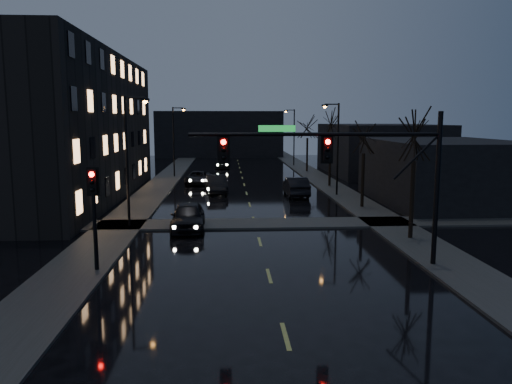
{
  "coord_description": "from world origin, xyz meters",
  "views": [
    {
      "loc": [
        -1.77,
        -12.53,
        6.65
      ],
      "look_at": [
        -0.38,
        10.99,
        3.2
      ],
      "focal_mm": 35.0,
      "sensor_mm": 36.0,
      "label": 1
    }
  ],
  "objects": [
    {
      "name": "far_block",
      "position": [
        -3.0,
        78.0,
        4.0
      ],
      "size": [
        22.0,
        10.0,
        8.0
      ],
      "primitive_type": "cube",
      "color": "black",
      "rests_on": "ground"
    },
    {
      "name": "signal_mast",
      "position": [
        3.85,
        9.0,
        4.87
      ],
      "size": [
        11.11,
        0.41,
        7.0
      ],
      "color": "black",
      "rests_on": "ground"
    },
    {
      "name": "tree_near",
      "position": [
        8.4,
        14.0,
        6.22
      ],
      "size": [
        3.52,
        3.52,
        8.08
      ],
      "color": "black",
      "rests_on": "ground"
    },
    {
      "name": "oncoming_car_c",
      "position": [
        -4.77,
        38.68,
        0.67
      ],
      "size": [
        2.65,
        5.01,
        1.34
      ],
      "primitive_type": "imported",
      "rotation": [
        0.0,
        0.0,
        -0.09
      ],
      "color": "black",
      "rests_on": "ground"
    },
    {
      "name": "commercial_right_near",
      "position": [
        15.5,
        26.0,
        2.5
      ],
      "size": [
        10.0,
        14.0,
        5.0
      ],
      "primitive_type": "cube",
      "color": "black",
      "rests_on": "ground"
    },
    {
      "name": "streetlight_l_near",
      "position": [
        -7.58,
        18.0,
        4.77
      ],
      "size": [
        1.53,
        0.28,
        8.0
      ],
      "color": "black",
      "rests_on": "ground"
    },
    {
      "name": "streetlight_l_far",
      "position": [
        -7.58,
        45.0,
        4.77
      ],
      "size": [
        1.53,
        0.28,
        8.0
      ],
      "color": "black",
      "rests_on": "ground"
    },
    {
      "name": "sidewalk_left",
      "position": [
        -8.5,
        35.0,
        0.06
      ],
      "size": [
        3.0,
        140.0,
        0.12
      ],
      "primitive_type": "cube",
      "color": "#2D2D2B",
      "rests_on": "ground"
    },
    {
      "name": "tree_mid_b",
      "position": [
        8.4,
        36.0,
        6.61
      ],
      "size": [
        3.74,
        3.74,
        8.59
      ],
      "color": "black",
      "rests_on": "ground"
    },
    {
      "name": "apartment_block",
      "position": [
        -16.5,
        30.0,
        6.0
      ],
      "size": [
        12.0,
        30.0,
        12.0
      ],
      "primitive_type": "cube",
      "color": "black",
      "rests_on": "ground"
    },
    {
      "name": "signal_pole_left",
      "position": [
        -7.5,
        8.99,
        3.01
      ],
      "size": [
        0.35,
        0.41,
        4.53
      ],
      "color": "black",
      "rests_on": "ground"
    },
    {
      "name": "tree_far",
      "position": [
        8.4,
        50.0,
        6.06
      ],
      "size": [
        3.43,
        3.43,
        7.88
      ],
      "color": "black",
      "rests_on": "ground"
    },
    {
      "name": "sidewalk_cross",
      "position": [
        0.0,
        18.5,
        0.06
      ],
      "size": [
        40.0,
        3.0,
        0.12
      ],
      "primitive_type": "cube",
      "color": "#2D2D2B",
      "rests_on": "ground"
    },
    {
      "name": "tree_mid_a",
      "position": [
        8.4,
        24.0,
        5.83
      ],
      "size": [
        3.3,
        3.3,
        7.58
      ],
      "color": "black",
      "rests_on": "ground"
    },
    {
      "name": "streetlight_r_far",
      "position": [
        7.58,
        58.0,
        4.77
      ],
      "size": [
        1.53,
        0.28,
        8.0
      ],
      "color": "black",
      "rests_on": "ground"
    },
    {
      "name": "commercial_right_far",
      "position": [
        17.0,
        48.0,
        3.0
      ],
      "size": [
        12.0,
        18.0,
        6.0
      ],
      "primitive_type": "cube",
      "color": "black",
      "rests_on": "ground"
    },
    {
      "name": "lead_car",
      "position": [
        4.24,
        30.2,
        0.83
      ],
      "size": [
        1.86,
        5.09,
        1.67
      ],
      "primitive_type": "imported",
      "rotation": [
        0.0,
        0.0,
        3.16
      ],
      "color": "black",
      "rests_on": "ground"
    },
    {
      "name": "oncoming_car_d",
      "position": [
        -2.35,
        55.52,
        0.73
      ],
      "size": [
        2.09,
        5.04,
        1.46
      ],
      "primitive_type": "imported",
      "rotation": [
        0.0,
        0.0,
        0.01
      ],
      "color": "black",
      "rests_on": "ground"
    },
    {
      "name": "sidewalk_right",
      "position": [
        8.5,
        35.0,
        0.06
      ],
      "size": [
        3.0,
        140.0,
        0.12
      ],
      "primitive_type": "cube",
      "color": "#2D2D2B",
      "rests_on": "ground"
    },
    {
      "name": "ground",
      "position": [
        0.0,
        0.0,
        0.0
      ],
      "size": [
        160.0,
        160.0,
        0.0
      ],
      "primitive_type": "plane",
      "color": "black",
      "rests_on": "ground"
    },
    {
      "name": "oncoming_car_a",
      "position": [
        -4.14,
        17.23,
        0.83
      ],
      "size": [
        2.08,
        4.94,
        1.67
      ],
      "primitive_type": "imported",
      "rotation": [
        0.0,
        0.0,
        0.02
      ],
      "color": "black",
      "rests_on": "ground"
    },
    {
      "name": "streetlight_r_mid",
      "position": [
        7.58,
        30.0,
        4.77
      ],
      "size": [
        1.53,
        0.28,
        8.0
      ],
      "color": "black",
      "rests_on": "ground"
    },
    {
      "name": "oncoming_car_b",
      "position": [
        -2.75,
        32.55,
        0.8
      ],
      "size": [
        2.24,
        5.02,
        1.6
      ],
      "primitive_type": "imported",
      "rotation": [
        0.0,
        0.0,
        0.11
      ],
      "color": "black",
      "rests_on": "ground"
    }
  ]
}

